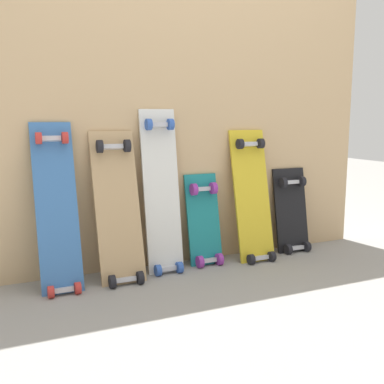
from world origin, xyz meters
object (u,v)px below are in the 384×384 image
object	(u,v)px
skateboard_natural	(118,213)
skateboard_yellow	(253,201)
skateboard_teal	(204,225)
skateboard_white	(162,197)
skateboard_black	(292,215)
skateboard_blue	(57,214)

from	to	relation	value
skateboard_natural	skateboard_yellow	xyz separation A→B (m)	(0.84, 0.02, -0.00)
skateboard_teal	skateboard_yellow	distance (m)	0.33
skateboard_white	skateboard_black	bearing A→B (deg)	1.15
skateboard_natural	skateboard_white	distance (m)	0.27
skateboard_black	skateboard_blue	bearing A→B (deg)	-177.51
skateboard_teal	skateboard_black	size ratio (longest dim) A/B	0.99
skateboard_natural	skateboard_black	world-z (taller)	skateboard_natural
skateboard_blue	skateboard_yellow	distance (m)	1.15
skateboard_blue	skateboard_black	distance (m)	1.47
skateboard_natural	skateboard_yellow	size ratio (longest dim) A/B	1.00
skateboard_white	skateboard_yellow	bearing A→B (deg)	-2.06
skateboard_white	skateboard_teal	bearing A→B (deg)	2.14
skateboard_blue	skateboard_white	distance (m)	0.57
skateboard_natural	skateboard_teal	world-z (taller)	skateboard_natural
skateboard_blue	skateboard_black	world-z (taller)	skateboard_blue
skateboard_natural	skateboard_white	size ratio (longest dim) A/B	0.88
skateboard_blue	skateboard_teal	xyz separation A→B (m)	(0.84, 0.06, -0.15)
skateboard_blue	skateboard_teal	size ratio (longest dim) A/B	1.53
skateboard_white	skateboard_yellow	xyz separation A→B (m)	(0.57, -0.02, -0.06)
skateboard_blue	skateboard_teal	distance (m)	0.85
skateboard_yellow	skateboard_teal	bearing A→B (deg)	174.33
skateboard_teal	skateboard_black	world-z (taller)	skateboard_black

